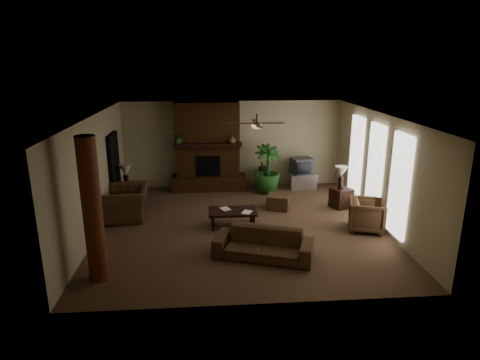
{
  "coord_description": "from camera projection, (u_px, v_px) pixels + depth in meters",
  "views": [
    {
      "loc": [
        -0.81,
        -9.75,
        4.1
      ],
      "look_at": [
        0.0,
        0.4,
        1.1
      ],
      "focal_mm": 31.07,
      "sensor_mm": 36.0,
      "label": 1
    }
  ],
  "objects": [
    {
      "name": "armchair_left",
      "position": [
        126.0,
        198.0,
        10.94
      ],
      "size": [
        0.98,
        1.37,
        1.12
      ],
      "primitive_type": "imported",
      "rotation": [
        0.0,
        0.0,
        -1.46
      ],
      "color": "#513822",
      "rests_on": "ground"
    },
    {
      "name": "lamp_right",
      "position": [
        341.0,
        173.0,
        11.59
      ],
      "size": [
        0.4,
        0.4,
        0.65
      ],
      "color": "black",
      "rests_on": "side_table_right"
    },
    {
      "name": "room_shell",
      "position": [
        241.0,
        173.0,
        10.14
      ],
      "size": [
        7.0,
        7.0,
        7.0
      ],
      "color": "brown",
      "rests_on": "ground"
    },
    {
      "name": "side_table_right",
      "position": [
        341.0,
        198.0,
        11.8
      ],
      "size": [
        0.64,
        0.64,
        0.55
      ],
      "primitive_type": "cube",
      "rotation": [
        0.0,
        0.0,
        0.36
      ],
      "color": "black",
      "rests_on": "ground"
    },
    {
      "name": "side_table_left",
      "position": [
        127.0,
        196.0,
        11.93
      ],
      "size": [
        0.54,
        0.54,
        0.55
      ],
      "primitive_type": "cube",
      "rotation": [
        0.0,
        0.0,
        -0.09
      ],
      "color": "black",
      "rests_on": "ground"
    },
    {
      "name": "tv_stand",
      "position": [
        302.0,
        181.0,
        13.52
      ],
      "size": [
        0.87,
        0.54,
        0.5
      ],
      "primitive_type": "cube",
      "rotation": [
        0.0,
        0.0,
        0.05
      ],
      "color": "#BDBDBF",
      "rests_on": "ground"
    },
    {
      "name": "mantel_plant",
      "position": [
        179.0,
        138.0,
        12.77
      ],
      "size": [
        0.43,
        0.47,
        0.33
      ],
      "primitive_type": "imported",
      "rotation": [
        0.0,
        0.0,
        0.13
      ],
      "color": "#245120",
      "rests_on": "fireplace"
    },
    {
      "name": "armchair_right",
      "position": [
        367.0,
        214.0,
        10.18
      ],
      "size": [
        1.0,
        1.04,
        0.86
      ],
      "primitive_type": "imported",
      "rotation": [
        0.0,
        0.0,
        1.25
      ],
      "color": "#513822",
      "rests_on": "ground"
    },
    {
      "name": "floor_plant",
      "position": [
        267.0,
        179.0,
        13.06
      ],
      "size": [
        1.35,
        1.73,
        0.85
      ],
      "primitive_type": "imported",
      "rotation": [
        0.0,
        0.0,
        0.37
      ],
      "color": "#245120",
      "rests_on": "ground"
    },
    {
      "name": "book_b",
      "position": [
        243.0,
        207.0,
        10.23
      ],
      "size": [
        0.2,
        0.11,
        0.29
      ],
      "primitive_type": "imported",
      "rotation": [
        0.0,
        0.0,
        -0.46
      ],
      "color": "#999999",
      "rests_on": "coffee_table"
    },
    {
      "name": "floor_vase",
      "position": [
        264.0,
        175.0,
        13.51
      ],
      "size": [
        0.34,
        0.34,
        0.77
      ],
      "color": "#2F211A",
      "rests_on": "ground"
    },
    {
      "name": "ottoman",
      "position": [
        278.0,
        202.0,
        11.72
      ],
      "size": [
        0.76,
        0.76,
        0.4
      ],
      "primitive_type": "cube",
      "rotation": [
        0.0,
        0.0,
        -0.33
      ],
      "color": "#513822",
      "rests_on": "ground"
    },
    {
      "name": "fireplace",
      "position": [
        208.0,
        154.0,
        13.23
      ],
      "size": [
        2.4,
        0.7,
        2.8
      ],
      "color": "#4D2C14",
      "rests_on": "ground"
    },
    {
      "name": "coffee_table",
      "position": [
        233.0,
        212.0,
        10.41
      ],
      "size": [
        1.2,
        0.7,
        0.43
      ],
      "color": "black",
      "rests_on": "ground"
    },
    {
      "name": "log_column",
      "position": [
        92.0,
        211.0,
        7.62
      ],
      "size": [
        0.36,
        0.36,
        2.8
      ],
      "primitive_type": "cylinder",
      "color": "brown",
      "rests_on": "ground"
    },
    {
      "name": "mantel_vase",
      "position": [
        232.0,
        140.0,
        12.85
      ],
      "size": [
        0.27,
        0.28,
        0.22
      ],
      "primitive_type": "imported",
      "rotation": [
        0.0,
        0.0,
        0.28
      ],
      "color": "brown",
      "rests_on": "fireplace"
    },
    {
      "name": "lamp_left",
      "position": [
        126.0,
        172.0,
        11.78
      ],
      "size": [
        0.44,
        0.44,
        0.65
      ],
      "color": "black",
      "rests_on": "side_table_left"
    },
    {
      "name": "book_a",
      "position": [
        221.0,
        205.0,
        10.36
      ],
      "size": [
        0.21,
        0.11,
        0.29
      ],
      "primitive_type": "imported",
      "rotation": [
        0.0,
        0.0,
        0.41
      ],
      "color": "#999999",
      "rests_on": "coffee_table"
    },
    {
      "name": "sofa",
      "position": [
        263.0,
        239.0,
        8.79
      ],
      "size": [
        2.17,
        1.25,
        0.82
      ],
      "primitive_type": "imported",
      "rotation": [
        0.0,
        0.0,
        -0.33
      ],
      "color": "#513822",
      "rests_on": "ground"
    },
    {
      "name": "tv",
      "position": [
        302.0,
        166.0,
        13.35
      ],
      "size": [
        0.75,
        0.67,
        0.52
      ],
      "color": "#39393C",
      "rests_on": "tv_stand"
    },
    {
      "name": "windows",
      "position": [
        375.0,
        170.0,
        10.61
      ],
      "size": [
        0.08,
        3.65,
        2.35
      ],
      "color": "white",
      "rests_on": "ground"
    },
    {
      "name": "ceiling_fan",
      "position": [
        257.0,
        125.0,
        10.14
      ],
      "size": [
        1.35,
        1.35,
        0.37
      ],
      "color": "black",
      "rests_on": "ceiling"
    },
    {
      "name": "doorway",
      "position": [
        115.0,
        170.0,
        11.7
      ],
      "size": [
        0.1,
        1.0,
        2.1
      ],
      "primitive_type": "cube",
      "color": "black",
      "rests_on": "ground"
    }
  ]
}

